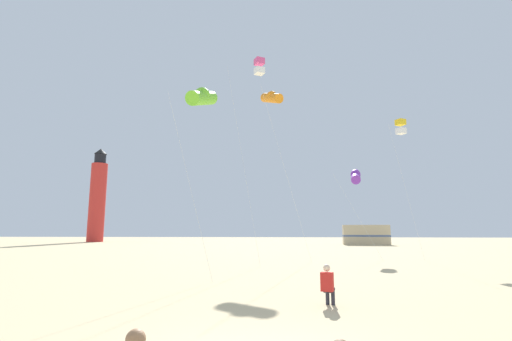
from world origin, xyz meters
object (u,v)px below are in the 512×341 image
at_px(lighthouse_distant, 98,197).
at_px(kite_tube_violet, 356,176).
at_px(rv_van_tan, 366,235).
at_px(kite_tube_orange, 272,98).
at_px(kite_tube_lime, 202,97).
at_px(kite_flyer_standing, 328,284).
at_px(kite_box_gold, 401,127).
at_px(kite_box_rainbow, 259,67).

bearing_deg(lighthouse_distant, kite_tube_violet, -41.96).
height_order(lighthouse_distant, rv_van_tan, lighthouse_distant).
bearing_deg(rv_van_tan, kite_tube_violet, -98.73).
xyz_separation_m(kite_tube_orange, kite_tube_lime, (-3.11, -9.17, -3.29)).
height_order(kite_tube_violet, kite_tube_lime, kite_tube_lime).
bearing_deg(kite_tube_orange, kite_tube_lime, -108.74).
bearing_deg(kite_flyer_standing, kite_tube_orange, -63.17).
distance_m(kite_flyer_standing, kite_tube_violet, 19.00).
height_order(kite_flyer_standing, kite_tube_violet, kite_tube_violet).
bearing_deg(kite_tube_violet, rv_van_tan, 76.74).
height_order(kite_tube_violet, lighthouse_distant, lighthouse_distant).
height_order(kite_box_gold, rv_van_tan, kite_box_gold).
bearing_deg(kite_box_gold, kite_box_rainbow, -159.39).
bearing_deg(kite_flyer_standing, kite_box_rainbow, -58.78).
xyz_separation_m(kite_flyer_standing, kite_tube_orange, (-2.04, 15.17, 11.21)).
xyz_separation_m(kite_box_rainbow, kite_tube_lime, (-2.31, -7.29, -4.87)).
xyz_separation_m(kite_tube_orange, lighthouse_distant, (-32.59, 37.49, -3.99)).
bearing_deg(rv_van_tan, kite_tube_orange, -109.19).
relative_size(kite_flyer_standing, kite_tube_lime, 0.13).
height_order(kite_box_rainbow, kite_tube_lime, kite_box_rainbow).
distance_m(kite_flyer_standing, kite_tube_orange, 18.97).
distance_m(kite_tube_orange, lighthouse_distant, 49.83).
bearing_deg(kite_box_gold, kite_flyer_standing, -114.39).
height_order(kite_tube_orange, kite_tube_lime, kite_tube_orange).
xyz_separation_m(kite_box_rainbow, kite_box_gold, (10.68, 4.02, -3.45)).
relative_size(kite_tube_orange, rv_van_tan, 1.90).
bearing_deg(lighthouse_distant, rv_van_tan, -11.46).
bearing_deg(kite_tube_violet, kite_flyer_standing, -103.76).
bearing_deg(kite_flyer_standing, kite_box_gold, -95.20).
bearing_deg(lighthouse_distant, kite_tube_orange, -49.00).
bearing_deg(rv_van_tan, kite_tube_lime, -108.01).
height_order(kite_tube_orange, rv_van_tan, kite_tube_orange).
distance_m(kite_box_gold, kite_tube_orange, 10.28).
distance_m(kite_box_rainbow, rv_van_tan, 35.13).
bearing_deg(rv_van_tan, kite_box_rainbow, -109.15).
relative_size(kite_box_gold, rv_van_tan, 1.60).
xyz_separation_m(kite_tube_violet, lighthouse_distant, (-38.94, 35.02, 1.61)).
height_order(kite_box_rainbow, lighthouse_distant, lighthouse_distant).
relative_size(kite_box_gold, kite_tube_lime, 1.14).
xyz_separation_m(kite_box_rainbow, kite_tube_violet, (7.15, 4.34, -7.19)).
height_order(kite_box_gold, kite_tube_violet, kite_box_gold).
xyz_separation_m(kite_flyer_standing, kite_tube_violet, (4.32, 17.63, 5.61)).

